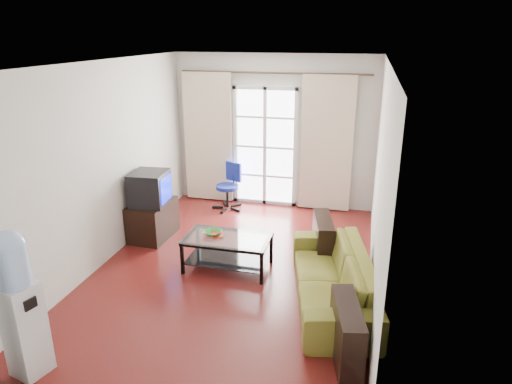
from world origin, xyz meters
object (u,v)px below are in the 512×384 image
Objects in this scene: coffee_table at (228,248)px; tv_stand at (153,220)px; water_cooler at (20,302)px; sofa at (332,277)px; task_chair at (228,195)px; crt_tv at (148,188)px.

tv_stand is (-1.42, 0.69, -0.01)m from coffee_table.
sofa is at bearing 51.12° from water_cooler.
task_chair is (0.78, 1.45, -0.04)m from tv_stand.
water_cooler is at bearing -83.59° from tv_stand.
task_chair is at bearing 98.08° from water_cooler.
water_cooler is (-1.21, -2.35, 0.47)m from coffee_table.
water_cooler is at bearing -117.32° from coffee_table.
crt_tv reaches higher than tv_stand.
task_chair is 0.57× the size of water_cooler.
task_chair reaches higher than coffee_table.
sofa is 2.67× the size of task_chair.
crt_tv reaches higher than task_chair.
sofa is at bearing -17.15° from coffee_table.
water_cooler reaches higher than tv_stand.
coffee_table is at bearing -28.27° from crt_tv.
crt_tv is at bearing 156.29° from coffee_table.
crt_tv reaches higher than sofa.
water_cooler is (0.21, -2.97, -0.06)m from crt_tv.
task_chair reaches higher than sofa.
sofa is 3.09m from crt_tv.
tv_stand is at bearing 84.15° from crt_tv.
crt_tv is at bearing -93.85° from task_chair.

